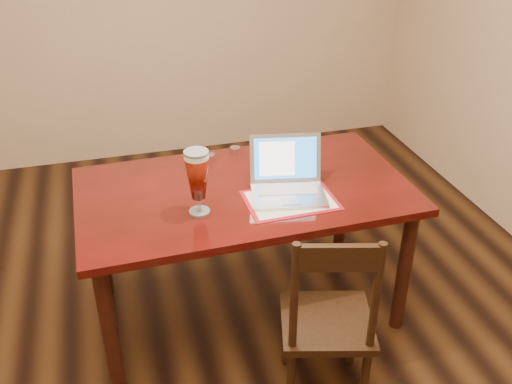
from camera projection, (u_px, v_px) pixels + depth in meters
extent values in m
plane|color=black|center=(206.00, 356.00, 2.97)|extent=(5.00, 5.00, 0.00)
cube|color=#500B0A|center=(244.00, 191.00, 2.92)|extent=(1.70, 0.98, 0.04)
cylinder|color=#34130D|center=(109.00, 330.00, 2.61)|extent=(0.07, 0.07, 0.75)
cylinder|color=#34130D|center=(404.00, 271.00, 2.99)|extent=(0.07, 0.07, 0.75)
cylinder|color=#34130D|center=(99.00, 237.00, 3.25)|extent=(0.07, 0.07, 0.75)
cylinder|color=#34130D|center=(343.00, 198.00, 3.63)|extent=(0.07, 0.07, 0.75)
cube|color=maroon|center=(290.00, 200.00, 2.80)|extent=(0.45, 0.32, 0.00)
cube|color=silver|center=(290.00, 200.00, 2.80)|extent=(0.41, 0.28, 0.00)
cube|color=silver|center=(289.00, 196.00, 2.82)|extent=(0.40, 0.31, 0.02)
cube|color=silver|center=(287.00, 189.00, 2.85)|extent=(0.31, 0.17, 0.00)
cube|color=#BBBCC0|center=(291.00, 201.00, 2.75)|extent=(0.10, 0.08, 0.00)
cube|color=silver|center=(285.00, 158.00, 2.89)|extent=(0.37, 0.14, 0.24)
cube|color=blue|center=(285.00, 158.00, 2.88)|extent=(0.32, 0.11, 0.20)
cube|color=white|center=(277.00, 159.00, 2.88)|extent=(0.19, 0.08, 0.17)
cylinder|color=silver|center=(200.00, 211.00, 2.70)|extent=(0.10, 0.10, 0.01)
cylinder|color=silver|center=(199.00, 204.00, 2.68)|extent=(0.02, 0.02, 0.07)
cylinder|color=white|center=(196.00, 156.00, 2.55)|extent=(0.11, 0.11, 0.02)
cylinder|color=silver|center=(196.00, 152.00, 2.55)|extent=(0.11, 0.11, 0.01)
cylinder|color=silver|center=(210.00, 158.00, 3.16)|extent=(0.06, 0.06, 0.04)
cylinder|color=silver|center=(235.00, 150.00, 3.24)|extent=(0.06, 0.06, 0.04)
cube|color=black|center=(326.00, 322.00, 2.59)|extent=(0.50, 0.48, 0.04)
cylinder|color=black|center=(291.00, 383.00, 2.56)|extent=(0.04, 0.04, 0.40)
cylinder|color=black|center=(364.00, 383.00, 2.56)|extent=(0.04, 0.04, 0.40)
cylinder|color=black|center=(287.00, 334.00, 2.83)|extent=(0.04, 0.04, 0.40)
cylinder|color=black|center=(353.00, 333.00, 2.83)|extent=(0.04, 0.04, 0.40)
cylinder|color=black|center=(294.00, 297.00, 2.31)|extent=(0.04, 0.04, 0.53)
cylinder|color=black|center=(376.00, 297.00, 2.31)|extent=(0.04, 0.04, 0.53)
cube|color=black|center=(339.00, 258.00, 2.21)|extent=(0.33, 0.11, 0.12)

